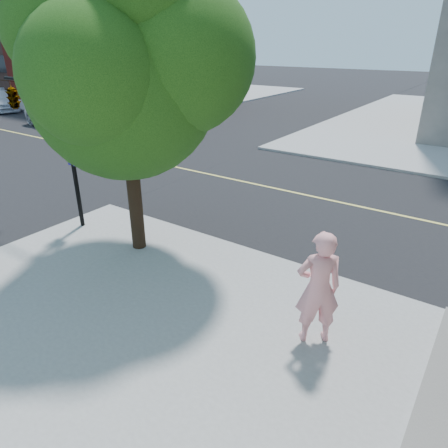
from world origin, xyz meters
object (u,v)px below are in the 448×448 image
Objects in this scene: signal_pole at (20,100)px; man_on_phone at (318,288)px; street_tree at (126,62)px; car_a at (61,115)px.

man_on_phone is at bearing 0.58° from signal_pole.
street_tree reaches higher than car_a.
man_on_phone is 9.24m from signal_pole.
street_tree reaches higher than man_on_phone.
street_tree reaches higher than signal_pole.
man_on_phone is at bearing -8.75° from street_tree.
car_a is at bearing 150.77° from street_tree.
street_tree is at bearing -45.95° from man_on_phone.
man_on_phone is 0.39× the size of car_a.
car_a is (-20.04, 9.28, -0.40)m from man_on_phone.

